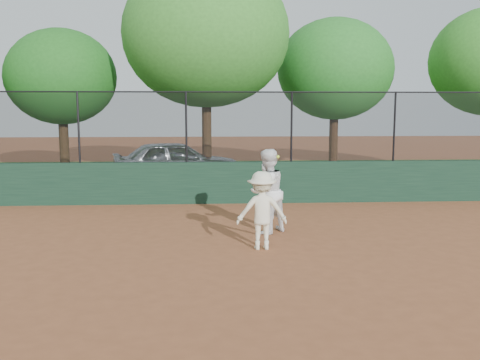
{
  "coord_description": "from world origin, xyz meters",
  "views": [
    {
      "loc": [
        0.13,
        -9.22,
        2.79
      ],
      "look_at": [
        0.8,
        2.2,
        1.2
      ],
      "focal_mm": 40.0,
      "sensor_mm": 36.0,
      "label": 1
    }
  ],
  "objects": [
    {
      "name": "tree_2",
      "position": [
        0.06,
        10.37,
        5.3
      ],
      "size": [
        5.99,
        5.45,
        7.9
      ],
      "color": "#402A16",
      "rests_on": "ground"
    },
    {
      "name": "player_main",
      "position": [
        1.16,
        0.98,
        0.77
      ],
      "size": [
        0.99,
        0.72,
        1.89
      ],
      "color": "#F0ECCB",
      "rests_on": "ground"
    },
    {
      "name": "parked_car",
      "position": [
        -1.05,
        10.18,
        0.78
      ],
      "size": [
        4.89,
        2.81,
        1.57
      ],
      "primitive_type": "imported",
      "rotation": [
        0.0,
        0.0,
        1.79
      ],
      "color": "#A6AAAF",
      "rests_on": "ground"
    },
    {
      "name": "back_wall",
      "position": [
        0.0,
        6.0,
        0.6
      ],
      "size": [
        26.0,
        0.2,
        1.2
      ],
      "primitive_type": "cube",
      "color": "#193826",
      "rests_on": "ground"
    },
    {
      "name": "player_second",
      "position": [
        1.4,
        2.31,
        0.93
      ],
      "size": [
        1.14,
        1.12,
        1.86
      ],
      "primitive_type": "imported",
      "rotation": [
        0.0,
        0.0,
        3.85
      ],
      "color": "white",
      "rests_on": "ground"
    },
    {
      "name": "fence_assembly",
      "position": [
        -0.03,
        6.0,
        2.24
      ],
      "size": [
        26.0,
        0.06,
        2.0
      ],
      "color": "black",
      "rests_on": "back_wall"
    },
    {
      "name": "tree_3",
      "position": [
        5.35,
        12.88,
        4.28
      ],
      "size": [
        4.8,
        4.36,
        6.36
      ],
      "color": "#3E2514",
      "rests_on": "ground"
    },
    {
      "name": "ground",
      "position": [
        0.0,
        0.0,
        0.0
      ],
      "size": [
        80.0,
        80.0,
        0.0
      ],
      "primitive_type": "plane",
      "color": "brown",
      "rests_on": "ground"
    },
    {
      "name": "tree_1",
      "position": [
        -5.46,
        11.79,
        3.88
      ],
      "size": [
        4.19,
        3.81,
        5.7
      ],
      "color": "#3E2915",
      "rests_on": "ground"
    },
    {
      "name": "grass_strip",
      "position": [
        0.0,
        12.0,
        0.0
      ],
      "size": [
        36.0,
        12.0,
        0.01
      ],
      "primitive_type": "cube",
      "color": "#274917",
      "rests_on": "ground"
    }
  ]
}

